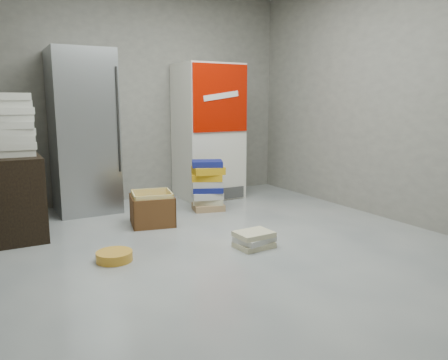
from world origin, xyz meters
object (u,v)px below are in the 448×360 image
object	(u,v)px
coke_cooler	(208,132)
cardboard_box	(152,211)
wood_shelf	(14,197)
phonebook_stack_main	(208,185)
steel_fridge	(84,132)

from	to	relation	value
coke_cooler	cardboard_box	xyz separation A→B (m)	(-1.17, -0.96, -0.76)
wood_shelf	phonebook_stack_main	world-z (taller)	wood_shelf
coke_cooler	cardboard_box	world-z (taller)	coke_cooler
phonebook_stack_main	steel_fridge	bearing A→B (deg)	174.55
wood_shelf	cardboard_box	world-z (taller)	wood_shelf
wood_shelf	coke_cooler	bearing A→B (deg)	16.28
wood_shelf	cardboard_box	xyz separation A→B (m)	(1.31, -0.23, -0.25)
steel_fridge	wood_shelf	xyz separation A→B (m)	(-0.83, -0.73, -0.55)
cardboard_box	phonebook_stack_main	bearing A→B (deg)	31.16
coke_cooler	steel_fridge	bearing A→B (deg)	179.82
steel_fridge	coke_cooler	world-z (taller)	steel_fridge
phonebook_stack_main	cardboard_box	size ratio (longest dim) A/B	1.16
coke_cooler	phonebook_stack_main	distance (m)	0.97
steel_fridge	coke_cooler	xyz separation A→B (m)	(1.65, -0.01, -0.05)
cardboard_box	coke_cooler	bearing A→B (deg)	51.15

